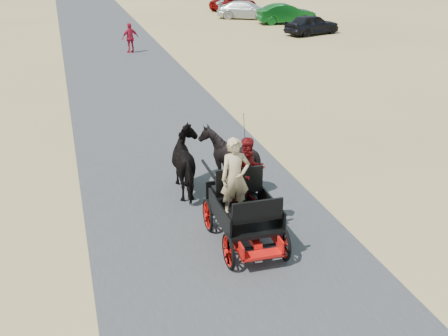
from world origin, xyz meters
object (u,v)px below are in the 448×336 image
object	(u,v)px
car_b	(286,14)
pedestrian	(130,38)
carriage	(244,228)
horse_left	(190,163)
car_a	(312,24)
horse_right	(229,159)
car_d	(234,3)
car_c	(247,10)

from	to	relation	value
car_b	pedestrian	bearing A→B (deg)	126.02
carriage	horse_left	distance (m)	3.09
car_a	car_b	distance (m)	5.23
horse_right	pedestrian	world-z (taller)	pedestrian
car_d	pedestrian	bearing A→B (deg)	117.32
car_b	car_d	bearing A→B (deg)	13.87
car_b	car_d	distance (m)	9.01
carriage	horse_left	xyz separation A→B (m)	(-0.55, 3.00, 0.49)
horse_right	pedestrian	size ratio (longest dim) A/B	0.98
horse_left	car_b	bearing A→B (deg)	-116.84
horse_left	car_d	xyz separation A→B (m)	(12.63, 36.84, -0.20)
car_c	car_d	size ratio (longest dim) A/B	1.04
carriage	car_d	distance (m)	41.63
pedestrian	car_c	size ratio (longest dim) A/B	0.36
horse_left	carriage	bearing A→B (deg)	100.39
horse_right	car_b	world-z (taller)	horse_right
carriage	car_c	distance (m)	36.26
horse_right	car_a	size ratio (longest dim) A/B	0.42
carriage	car_a	bearing A→B (deg)	62.52
horse_left	car_d	size ratio (longest dim) A/B	0.43
horse_left	car_c	size ratio (longest dim) A/B	0.42
carriage	horse_left	bearing A→B (deg)	100.39
pedestrian	car_c	distance (m)	15.99
horse_right	car_c	size ratio (longest dim) A/B	0.35
car_c	horse_right	bearing A→B (deg)	-171.12
carriage	horse_left	world-z (taller)	horse_left
horse_left	pedestrian	bearing A→B (deg)	-92.96
car_a	car_c	size ratio (longest dim) A/B	0.85
carriage	horse_right	world-z (taller)	horse_right
car_b	car_c	distance (m)	4.01
car_d	car_c	bearing A→B (deg)	145.54
car_b	car_d	size ratio (longest dim) A/B	0.98
horse_left	car_c	distance (m)	33.62
pedestrian	car_b	xyz separation A→B (m)	(13.12, 8.15, -0.12)
carriage	horse_right	distance (m)	3.09
pedestrian	car_a	xyz separation A→B (m)	(12.91, 2.93, -0.17)
horse_right	car_c	world-z (taller)	horse_right
carriage	car_a	xyz separation A→B (m)	(13.39, 25.73, 0.34)
carriage	pedestrian	size ratio (longest dim) A/B	1.39
horse_left	horse_right	bearing A→B (deg)	-180.00
carriage	horse_right	xyz separation A→B (m)	(0.55, 3.00, 0.49)
horse_right	car_b	size ratio (longest dim) A/B	0.37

